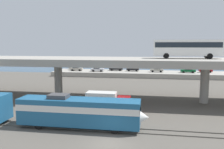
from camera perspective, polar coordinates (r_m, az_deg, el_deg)
The scene contains 17 objects.
ground_plane at distance 25.98m, azimuth -0.80°, elevation -16.18°, with size 260.00×260.00×0.00m, color #565149.
rail_strip_near at distance 28.94m, azimuth 0.38°, elevation -13.55°, with size 110.00×0.12×0.12m, color #59544C.
rail_strip_far at distance 30.31m, azimuth 0.83°, elevation -12.58°, with size 110.00×0.12×0.12m, color #59544C.
train_locomotive at distance 29.74m, azimuth -6.58°, elevation -8.70°, with size 16.17×3.04×4.18m.
highway_overpass at distance 43.81m, azimuth 3.85°, elevation 2.85°, with size 96.00×12.02×7.82m.
transit_bus_on_overpass at distance 45.39m, azimuth 17.56°, elevation 6.28°, with size 12.00×2.68×3.40m.
service_truck_east at distance 36.92m, azimuth -1.19°, elevation -6.42°, with size 6.80×2.46×3.04m.
pier_parking_lot at distance 79.17m, azimuth 6.30°, elevation 0.16°, with size 56.44×11.31×1.51m, color #9E998E.
parked_car_0 at distance 78.91m, azimuth -3.53°, elevation 1.28°, with size 4.29×1.82×1.50m.
parked_car_1 at distance 85.51m, azimuth -8.85°, elevation 1.66°, with size 4.38×1.85×1.50m.
parked_car_2 at distance 81.79m, azimuth 21.56°, elevation 1.00°, with size 4.02×1.99×1.50m.
parked_car_3 at distance 80.33m, azimuth 4.99°, elevation 1.37°, with size 4.07×1.98×1.50m.
parked_car_4 at distance 78.39m, azimuth 10.70°, elevation 1.13°, with size 4.18×1.87×1.50m.
parked_car_5 at distance 81.90m, azimuth -8.52°, elevation 1.43°, with size 4.16×1.91×1.50m.
parked_car_6 at distance 81.59m, azimuth 1.02°, elevation 1.49°, with size 4.59×1.99×1.50m.
parked_car_7 at distance 78.89m, azimuth 17.78°, elevation 0.96°, with size 4.55×1.98×1.50m.
harbor_water at distance 102.09m, azimuth 7.02°, elevation 1.28°, with size 140.00×36.00×0.01m, color #2D5170.
Camera 1 is at (4.26, -23.48, 10.27)m, focal length 38.08 mm.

